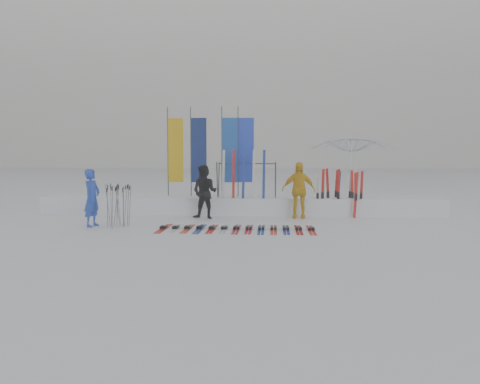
# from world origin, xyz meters

# --- Properties ---
(ground) EXTENTS (120.00, 120.00, 0.00)m
(ground) POSITION_xyz_m (0.00, 0.00, 0.00)
(ground) COLOR white
(ground) RESTS_ON ground
(snow_bank) EXTENTS (14.00, 1.60, 0.60)m
(snow_bank) POSITION_xyz_m (0.00, 4.60, 0.30)
(snow_bank) COLOR white
(snow_bank) RESTS_ON ground
(person_blue) EXTENTS (0.51, 0.68, 1.68)m
(person_blue) POSITION_xyz_m (-4.08, 1.18, 0.84)
(person_blue) COLOR blue
(person_blue) RESTS_ON ground
(person_black) EXTENTS (0.98, 0.84, 1.75)m
(person_black) POSITION_xyz_m (-1.06, 3.07, 0.87)
(person_black) COLOR black
(person_black) RESTS_ON ground
(person_yellow) EXTENTS (1.12, 0.54, 1.85)m
(person_yellow) POSITION_xyz_m (2.00, 3.43, 0.93)
(person_yellow) COLOR yellow
(person_yellow) RESTS_ON ground
(tent_canopy) EXTENTS (3.54, 3.59, 2.85)m
(tent_canopy) POSITION_xyz_m (4.15, 6.09, 1.43)
(tent_canopy) COLOR white
(tent_canopy) RESTS_ON ground
(ski_row) EXTENTS (4.31, 1.69, 0.07)m
(ski_row) POSITION_xyz_m (0.16, 0.91, 0.04)
(ski_row) COLOR red
(ski_row) RESTS_ON ground
(pole_cluster) EXTENTS (0.69, 0.80, 1.26)m
(pole_cluster) POSITION_xyz_m (-3.33, 1.26, 0.60)
(pole_cluster) COLOR #595B60
(pole_cluster) RESTS_ON ground
(feather_flags) EXTENTS (3.14, 0.16, 3.20)m
(feather_flags) POSITION_xyz_m (-1.04, 4.74, 2.24)
(feather_flags) COLOR #383A3F
(feather_flags) RESTS_ON ground
(ski_rack) EXTENTS (2.04, 0.80, 1.23)m
(ski_rack) POSITION_xyz_m (0.25, 4.20, 1.38)
(ski_rack) COLOR #383A3F
(ski_rack) RESTS_ON ground
(upright_skis) EXTENTS (1.55, 0.93, 1.63)m
(upright_skis) POSITION_xyz_m (3.54, 4.13, 0.78)
(upright_skis) COLOR red
(upright_skis) RESTS_ON ground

